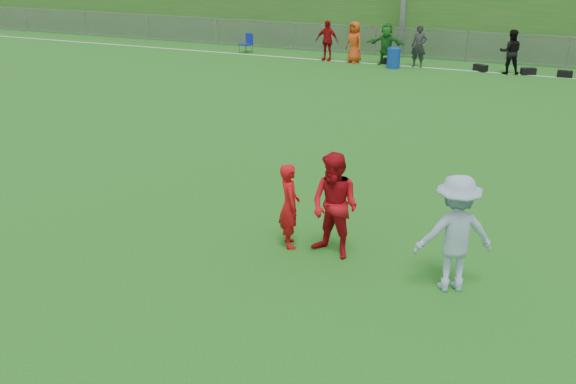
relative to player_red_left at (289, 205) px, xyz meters
The scene contains 11 objects.
ground 1.31m from the player_red_left, 70.69° to the right, with size 120.00×120.00×0.00m, color #266114.
sideline_far 17.01m from the player_red_left, 88.81° to the left, with size 60.00×0.10×0.01m, color white.
fence 18.99m from the player_red_left, 88.93° to the left, with size 58.00×0.06×1.30m.
berm 30.00m from the player_red_left, 89.32° to the left, with size 120.00×18.00×3.00m, color #184E16.
spectator_row 17.12m from the player_red_left, 97.14° to the left, with size 8.47×0.86×1.69m.
gear_bags 17.17m from the player_red_left, 84.95° to the left, with size 7.33×0.54×0.26m.
player_red_left is the anchor object (origin of this frame).
player_red_center 0.85m from the player_red_left, ahead, with size 0.88×0.68×1.81m, color #B60C17.
player_blue 2.87m from the player_red_left, ahead, with size 1.19×0.68×1.84m, color #97B3D2.
recycling_bin 16.55m from the player_red_left, 97.52° to the left, with size 0.54×0.54×0.80m, color #0F3BAB.
camp_chair 19.76m from the player_red_left, 118.08° to the left, with size 0.63×0.63×0.85m.
Camera 1 is at (3.47, -8.33, 5.08)m, focal length 40.00 mm.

